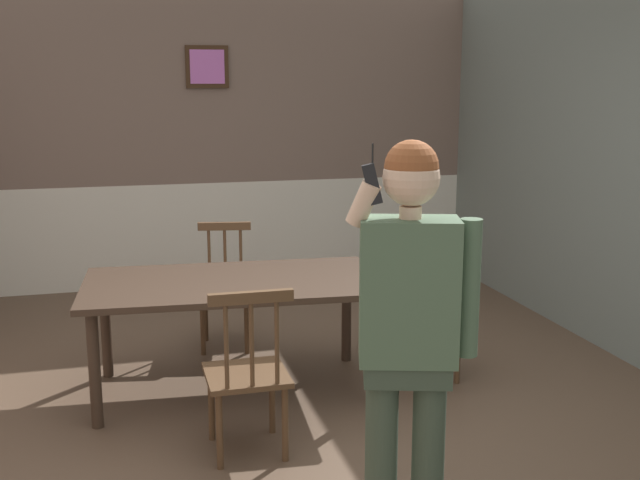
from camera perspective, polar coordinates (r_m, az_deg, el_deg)
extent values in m
plane|color=brown|center=(4.66, -2.10, -13.76)|extent=(7.73, 7.73, 0.00)
cube|color=#756056|center=(7.68, -8.11, 11.03)|extent=(5.30, 0.12, 1.84)
cube|color=silver|center=(7.83, -7.82, 0.57)|extent=(5.30, 0.14, 1.01)
cube|color=silver|center=(7.72, -7.89, 4.21)|extent=(5.30, 0.05, 0.06)
cube|color=#382314|center=(7.60, -8.28, 12.47)|extent=(0.40, 0.03, 0.39)
cube|color=#CA6CCE|center=(7.59, -8.27, 12.47)|extent=(0.32, 0.01, 0.31)
cube|color=#38281E|center=(5.00, -6.41, -3.14)|extent=(1.95, 1.15, 0.04)
cylinder|color=#38281E|center=(4.74, -16.21, -9.15)|extent=(0.07, 0.07, 0.71)
cylinder|color=#38281E|center=(4.86, 4.07, -8.16)|extent=(0.07, 0.07, 0.71)
cylinder|color=#38281E|center=(5.51, -15.44, -6.16)|extent=(0.07, 0.07, 0.71)
cylinder|color=#38281E|center=(5.61, 1.95, -5.40)|extent=(0.07, 0.07, 0.71)
cube|color=#513823|center=(5.32, 7.68, -5.29)|extent=(0.44, 0.44, 0.03)
cube|color=#513823|center=(5.29, 9.77, -0.59)|extent=(0.04, 0.43, 0.06)
cylinder|color=#513823|center=(5.22, 10.30, -2.97)|extent=(0.02, 0.02, 0.45)
cylinder|color=#513823|center=(5.34, 9.70, -2.64)|extent=(0.02, 0.02, 0.45)
cylinder|color=#513823|center=(5.45, 9.13, -2.31)|extent=(0.02, 0.02, 0.45)
cylinder|color=#513823|center=(5.18, 6.57, -8.49)|extent=(0.04, 0.04, 0.44)
cylinder|color=#513823|center=(5.49, 5.22, -7.30)|extent=(0.04, 0.04, 0.44)
cylinder|color=#513823|center=(5.32, 10.08, -8.08)|extent=(0.04, 0.04, 0.44)
cylinder|color=#513823|center=(5.61, 8.57, -6.95)|extent=(0.04, 0.04, 0.44)
cube|color=#513823|center=(5.90, -6.99, -3.75)|extent=(0.47, 0.47, 0.03)
cube|color=#513823|center=(5.98, -7.03, 1.02)|extent=(0.40, 0.11, 0.06)
cylinder|color=#513823|center=(6.02, -5.83, -0.93)|extent=(0.02, 0.02, 0.48)
cylinder|color=#513823|center=(6.02, -6.98, -0.95)|extent=(0.02, 0.02, 0.48)
cylinder|color=#513823|center=(6.03, -8.13, -0.97)|extent=(0.02, 0.02, 0.48)
cylinder|color=#513823|center=(5.81, -5.40, -6.31)|extent=(0.04, 0.04, 0.42)
cylinder|color=#513823|center=(5.83, -8.60, -6.35)|extent=(0.04, 0.04, 0.42)
cylinder|color=#513823|center=(6.12, -5.36, -5.38)|extent=(0.04, 0.04, 0.42)
cylinder|color=#513823|center=(6.13, -8.39, -5.41)|extent=(0.04, 0.04, 0.42)
cube|color=#513823|center=(4.28, -5.43, -9.83)|extent=(0.44, 0.44, 0.03)
cube|color=#513823|center=(3.94, -5.09, -4.22)|extent=(0.44, 0.04, 0.06)
cylinder|color=#513823|center=(3.99, -6.90, -7.41)|extent=(0.02, 0.02, 0.51)
cylinder|color=#513823|center=(4.00, -5.03, -7.28)|extent=(0.02, 0.02, 0.51)
cylinder|color=#513823|center=(4.03, -3.18, -7.14)|extent=(0.02, 0.02, 0.51)
cylinder|color=#513823|center=(4.51, -7.98, -11.87)|extent=(0.04, 0.04, 0.42)
cylinder|color=#513823|center=(4.55, -3.53, -11.51)|extent=(0.04, 0.04, 0.42)
cylinder|color=#513823|center=(4.19, -7.38, -13.74)|extent=(0.04, 0.04, 0.42)
cylinder|color=#513823|center=(4.24, -2.58, -13.32)|extent=(0.04, 0.04, 0.42)
cylinder|color=#3A493A|center=(3.48, 7.93, -15.41)|extent=(0.14, 0.14, 0.85)
cylinder|color=#3A493A|center=(3.46, 4.51, -15.46)|extent=(0.14, 0.14, 0.85)
cube|color=#3A493A|center=(3.31, 6.38, -9.31)|extent=(0.40, 0.30, 0.12)
cube|color=#4C664C|center=(3.20, 6.51, -3.75)|extent=(0.45, 0.33, 0.60)
cylinder|color=#4C664C|center=(3.23, 10.87, -3.49)|extent=(0.09, 0.09, 0.57)
cylinder|color=beige|center=(3.10, 3.20, 2.67)|extent=(0.16, 0.16, 0.20)
cylinder|color=beige|center=(3.13, 6.65, 2.03)|extent=(0.09, 0.09, 0.05)
sphere|color=beige|center=(3.11, 6.71, 4.58)|extent=(0.23, 0.23, 0.23)
sphere|color=brown|center=(3.11, 6.73, 5.32)|extent=(0.22, 0.22, 0.22)
cube|color=black|center=(3.07, 3.85, 4.12)|extent=(0.09, 0.06, 0.17)
cylinder|color=black|center=(3.06, 3.88, 6.34)|extent=(0.01, 0.01, 0.08)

